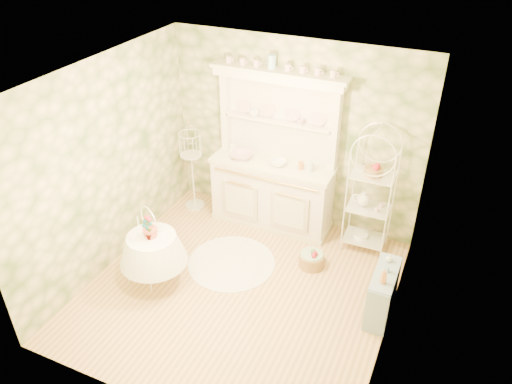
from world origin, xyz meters
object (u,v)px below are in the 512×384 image
at_px(kitchen_dresser, 273,154).
at_px(side_shelf, 382,294).
at_px(cafe_chair, 144,251).
at_px(floor_basket, 312,259).
at_px(birdcage_stand, 192,169).
at_px(round_table, 154,261).
at_px(bakers_rack, 371,192).

relative_size(kitchen_dresser, side_shelf, 3.45).
relative_size(cafe_chair, floor_basket, 2.74).
bearing_deg(cafe_chair, birdcage_stand, 124.13).
height_order(round_table, birdcage_stand, birdcage_stand).
relative_size(bakers_rack, floor_basket, 4.99).
xyz_separation_m(round_table, floor_basket, (1.69, 1.10, -0.22)).
bearing_deg(floor_basket, bakers_rack, 52.07).
distance_m(bakers_rack, cafe_chair, 2.99).
bearing_deg(cafe_chair, round_table, 41.52).
distance_m(round_table, birdcage_stand, 1.81).
xyz_separation_m(birdcage_stand, floor_basket, (2.13, -0.61, -0.56)).
distance_m(bakers_rack, birdcage_stand, 2.67).
height_order(side_shelf, floor_basket, side_shelf).
bearing_deg(side_shelf, round_table, -167.82).
bearing_deg(side_shelf, birdcage_stand, 159.99).
height_order(kitchen_dresser, bakers_rack, kitchen_dresser).
height_order(side_shelf, cafe_chair, cafe_chair).
distance_m(bakers_rack, floor_basket, 1.16).
bearing_deg(bakers_rack, kitchen_dresser, 177.55).
distance_m(cafe_chair, floor_basket, 2.16).
height_order(bakers_rack, round_table, bakers_rack).
xyz_separation_m(bakers_rack, birdcage_stand, (-2.66, -0.07, -0.22)).
bearing_deg(floor_basket, birdcage_stand, 163.91).
height_order(bakers_rack, floor_basket, bakers_rack).
bearing_deg(round_table, kitchen_dresser, 65.67).
distance_m(bakers_rack, side_shelf, 1.40).
height_order(cafe_chair, birdcage_stand, birdcage_stand).
bearing_deg(floor_basket, round_table, -146.89).
xyz_separation_m(kitchen_dresser, cafe_chair, (-0.93, -1.86, -0.66)).
distance_m(side_shelf, round_table, 2.78).
relative_size(round_table, birdcage_stand, 0.50).
distance_m(side_shelf, floor_basket, 1.13).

